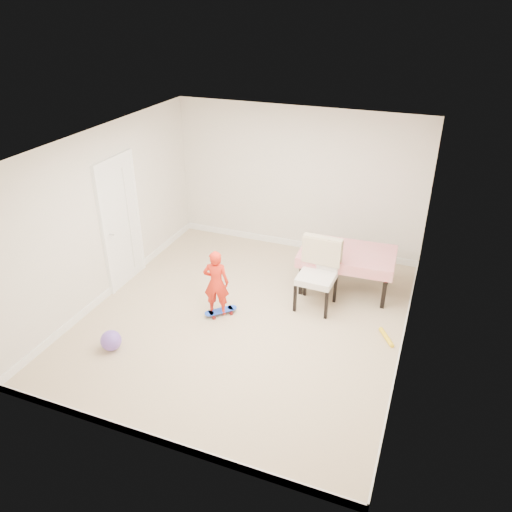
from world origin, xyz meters
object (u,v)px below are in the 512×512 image
at_px(balloon, 111,340).
at_px(dining_chair, 317,276).
at_px(skateboard, 221,312).
at_px(dining_table, 346,270).
at_px(child, 216,285).

bearing_deg(balloon, dining_chair, 41.09).
bearing_deg(skateboard, dining_table, -3.67).
bearing_deg(dining_chair, skateboard, -147.87).
bearing_deg(dining_chair, balloon, -136.68).
xyz_separation_m(dining_table, dining_chair, (-0.31, -0.67, 0.20)).
bearing_deg(skateboard, balloon, -174.42).
height_order(dining_table, child, child).
bearing_deg(dining_chair, child, -148.41).
distance_m(dining_table, child, 2.14).
height_order(skateboard, balloon, balloon).
relative_size(skateboard, balloon, 1.80).
distance_m(dining_table, dining_chair, 0.77).
height_order(dining_chair, skateboard, dining_chair).
xyz_separation_m(dining_table, balloon, (-2.59, -2.66, -0.20)).
xyz_separation_m(dining_chair, skateboard, (-1.25, -0.72, -0.50)).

